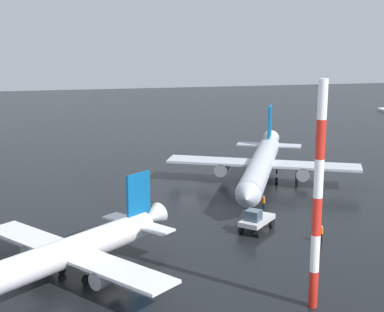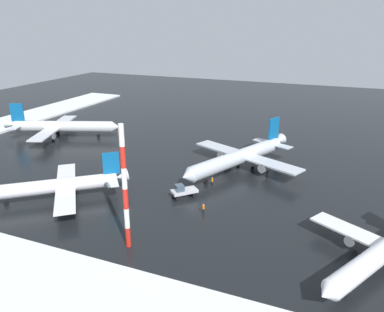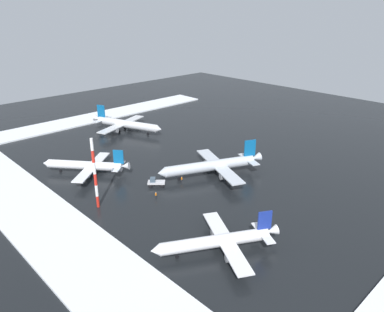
{
  "view_description": "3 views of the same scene",
  "coord_description": "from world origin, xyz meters",
  "px_view_note": "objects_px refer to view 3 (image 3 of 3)",
  "views": [
    {
      "loc": [
        -15.39,
        -76.08,
        21.35
      ],
      "look_at": [
        1.09,
        3.23,
        2.97
      ],
      "focal_mm": 55.0,
      "sensor_mm": 36.0,
      "label": 1
    },
    {
      "loc": [
        27.24,
        -75.26,
        29.3
      ],
      "look_at": [
        -0.9,
        -6.51,
        2.69
      ],
      "focal_mm": 35.0,
      "sensor_mm": 36.0,
      "label": 2
    },
    {
      "loc": [
        75.11,
        -75.68,
        45.11
      ],
      "look_at": [
        1.0,
        -4.76,
        3.87
      ],
      "focal_mm": 35.0,
      "sensor_mm": 36.0,
      "label": 3
    }
  ],
  "objects_px": {
    "pushback_tug": "(155,182)",
    "ground_crew_beside_wing": "(231,177)",
    "airplane_distant_tail": "(126,124)",
    "ground_crew_near_tug": "(156,195)",
    "airplane_far_rear": "(87,165)",
    "airplane_parked_portside": "(213,166)",
    "airplane_parked_starboard": "(218,241)",
    "antenna_mast": "(95,174)",
    "ground_crew_by_nose_gear": "(182,179)"
  },
  "relations": [
    {
      "from": "ground_crew_beside_wing",
      "to": "ground_crew_by_nose_gear",
      "type": "xyz_separation_m",
      "value": [
        -8.36,
        -10.76,
        0.0
      ]
    },
    {
      "from": "airplane_distant_tail",
      "to": "airplane_far_rear",
      "type": "relative_size",
      "value": 1.38
    },
    {
      "from": "airplane_parked_portside",
      "to": "ground_crew_beside_wing",
      "type": "distance_m",
      "value": 6.14
    },
    {
      "from": "antenna_mast",
      "to": "ground_crew_by_nose_gear",
      "type": "bearing_deg",
      "value": 80.51
    },
    {
      "from": "airplane_distant_tail",
      "to": "ground_crew_by_nose_gear",
      "type": "xyz_separation_m",
      "value": [
        48.0,
        -14.63,
        -2.07
      ]
    },
    {
      "from": "airplane_far_rear",
      "to": "ground_crew_beside_wing",
      "type": "distance_m",
      "value": 41.22
    },
    {
      "from": "airplane_distant_tail",
      "to": "ground_crew_by_nose_gear",
      "type": "distance_m",
      "value": 50.22
    },
    {
      "from": "airplane_distant_tail",
      "to": "airplane_parked_starboard",
      "type": "distance_m",
      "value": 82.04
    },
    {
      "from": "airplane_parked_starboard",
      "to": "airplane_far_rear",
      "type": "bearing_deg",
      "value": -60.87
    },
    {
      "from": "pushback_tug",
      "to": "ground_crew_by_nose_gear",
      "type": "height_order",
      "value": "pushback_tug"
    },
    {
      "from": "ground_crew_near_tug",
      "to": "antenna_mast",
      "type": "distance_m",
      "value": 16.2
    },
    {
      "from": "ground_crew_near_tug",
      "to": "antenna_mast",
      "type": "xyz_separation_m",
      "value": [
        -6.31,
        -12.73,
        7.79
      ]
    },
    {
      "from": "airplane_distant_tail",
      "to": "airplane_parked_starboard",
      "type": "height_order",
      "value": "airplane_distant_tail"
    },
    {
      "from": "ground_crew_beside_wing",
      "to": "ground_crew_near_tug",
      "type": "xyz_separation_m",
      "value": [
        -6.01,
        -21.7,
        0.0
      ]
    },
    {
      "from": "pushback_tug",
      "to": "ground_crew_beside_wing",
      "type": "xyz_separation_m",
      "value": [
        11.46,
        17.48,
        -0.31
      ]
    },
    {
      "from": "airplane_parked_portside",
      "to": "ground_crew_near_tug",
      "type": "relative_size",
      "value": 17.4
    },
    {
      "from": "ground_crew_near_tug",
      "to": "ground_crew_by_nose_gear",
      "type": "distance_m",
      "value": 11.19
    },
    {
      "from": "ground_crew_beside_wing",
      "to": "ground_crew_near_tug",
      "type": "relative_size",
      "value": 1.0
    },
    {
      "from": "airplane_parked_starboard",
      "to": "antenna_mast",
      "type": "bearing_deg",
      "value": -47.14
    },
    {
      "from": "airplane_parked_starboard",
      "to": "ground_crew_near_tug",
      "type": "height_order",
      "value": "airplane_parked_starboard"
    },
    {
      "from": "pushback_tug",
      "to": "airplane_distant_tail",
      "type": "bearing_deg",
      "value": -71.98
    },
    {
      "from": "airplane_parked_portside",
      "to": "airplane_far_rear",
      "type": "relative_size",
      "value": 1.37
    },
    {
      "from": "airplane_parked_starboard",
      "to": "pushback_tug",
      "type": "distance_m",
      "value": 32.58
    },
    {
      "from": "airplane_distant_tail",
      "to": "ground_crew_near_tug",
      "type": "height_order",
      "value": "airplane_distant_tail"
    },
    {
      "from": "ground_crew_beside_wing",
      "to": "ground_crew_by_nose_gear",
      "type": "distance_m",
      "value": 13.63
    },
    {
      "from": "airplane_far_rear",
      "to": "ground_crew_by_nose_gear",
      "type": "height_order",
      "value": "airplane_far_rear"
    },
    {
      "from": "ground_crew_near_tug",
      "to": "airplane_distant_tail",
      "type": "bearing_deg",
      "value": -105.04
    },
    {
      "from": "airplane_parked_starboard",
      "to": "ground_crew_by_nose_gear",
      "type": "height_order",
      "value": "airplane_parked_starboard"
    },
    {
      "from": "airplane_distant_tail",
      "to": "ground_crew_beside_wing",
      "type": "distance_m",
      "value": 56.54
    },
    {
      "from": "pushback_tug",
      "to": "antenna_mast",
      "type": "distance_m",
      "value": 18.54
    },
    {
      "from": "ground_crew_near_tug",
      "to": "airplane_parked_portside",
      "type": "bearing_deg",
      "value": -169.28
    },
    {
      "from": "ground_crew_by_nose_gear",
      "to": "pushback_tug",
      "type": "bearing_deg",
      "value": 5.12
    },
    {
      "from": "airplane_distant_tail",
      "to": "pushback_tug",
      "type": "height_order",
      "value": "airplane_distant_tail"
    },
    {
      "from": "airplane_far_rear",
      "to": "pushback_tug",
      "type": "distance_m",
      "value": 22.03
    },
    {
      "from": "airplane_distant_tail",
      "to": "antenna_mast",
      "type": "distance_m",
      "value": 58.65
    },
    {
      "from": "airplane_parked_portside",
      "to": "antenna_mast",
      "type": "bearing_deg",
      "value": 12.57
    },
    {
      "from": "airplane_far_rear",
      "to": "ground_crew_beside_wing",
      "type": "bearing_deg",
      "value": -178.87
    },
    {
      "from": "airplane_parked_portside",
      "to": "ground_crew_near_tug",
      "type": "xyz_separation_m",
      "value": [
        -0.41,
        -20.33,
        -2.12
      ]
    },
    {
      "from": "airplane_parked_portside",
      "to": "ground_crew_beside_wing",
      "type": "height_order",
      "value": "airplane_parked_portside"
    },
    {
      "from": "antenna_mast",
      "to": "airplane_far_rear",
      "type": "bearing_deg",
      "value": 157.65
    },
    {
      "from": "airplane_parked_portside",
      "to": "antenna_mast",
      "type": "relative_size",
      "value": 1.7
    },
    {
      "from": "airplane_parked_portside",
      "to": "airplane_distant_tail",
      "type": "bearing_deg",
      "value": -71.83
    },
    {
      "from": "airplane_parked_portside",
      "to": "antenna_mast",
      "type": "xyz_separation_m",
      "value": [
        -6.72,
        -33.06,
        5.67
      ]
    },
    {
      "from": "airplane_parked_starboard",
      "to": "antenna_mast",
      "type": "height_order",
      "value": "antenna_mast"
    },
    {
      "from": "airplane_far_rear",
      "to": "ground_crew_by_nose_gear",
      "type": "distance_m",
      "value": 28.05
    },
    {
      "from": "airplane_parked_portside",
      "to": "airplane_distant_tail",
      "type": "distance_m",
      "value": 51.03
    },
    {
      "from": "airplane_distant_tail",
      "to": "pushback_tug",
      "type": "xyz_separation_m",
      "value": [
        44.91,
        -21.35,
        -1.75
      ]
    },
    {
      "from": "ground_crew_by_nose_gear",
      "to": "ground_crew_beside_wing",
      "type": "bearing_deg",
      "value": 172.02
    },
    {
      "from": "ground_crew_beside_wing",
      "to": "ground_crew_near_tug",
      "type": "distance_m",
      "value": 22.52
    },
    {
      "from": "ground_crew_beside_wing",
      "to": "ground_crew_by_nose_gear",
      "type": "relative_size",
      "value": 1.0
    }
  ]
}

